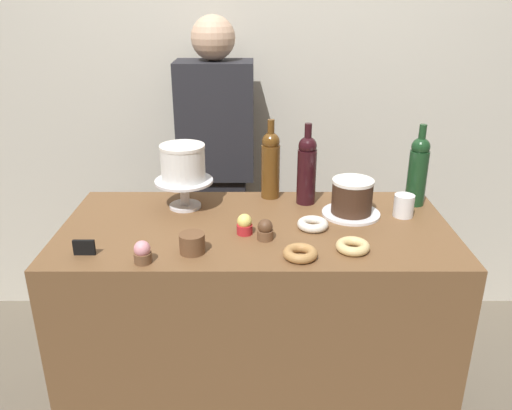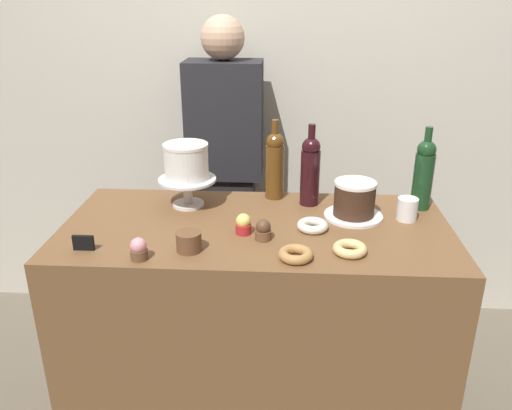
{
  "view_description": "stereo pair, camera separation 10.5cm",
  "coord_description": "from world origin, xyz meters",
  "px_view_note": "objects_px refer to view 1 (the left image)",
  "views": [
    {
      "loc": [
        -0.0,
        -1.72,
        1.69
      ],
      "look_at": [
        0.0,
        0.0,
        0.98
      ],
      "focal_mm": 36.42,
      "sensor_mm": 36.0,
      "label": 1
    },
    {
      "loc": [
        0.1,
        -1.72,
        1.69
      ],
      "look_at": [
        0.0,
        0.0,
        0.98
      ],
      "focal_mm": 36.42,
      "sensor_mm": 36.0,
      "label": 2
    }
  ],
  "objects_px": {
    "chocolate_round_cake": "(352,196)",
    "cupcake_chocolate": "(265,230)",
    "cupcake_lemon": "(245,225)",
    "cupcake_strawberry": "(143,253)",
    "white_layer_cake": "(183,163)",
    "cake_stand_pedestal": "(184,189)",
    "wine_bottle_green": "(418,170)",
    "coffee_cup_ceramic": "(404,206)",
    "donut_sugar": "(313,224)",
    "donut_maple": "(300,253)",
    "cookie_stack": "(192,243)",
    "wine_bottle_dark_red": "(307,169)",
    "donut_glazed": "(353,246)",
    "price_sign_chalkboard": "(84,248)",
    "wine_bottle_amber": "(270,164)",
    "barista_figure": "(217,177)"
  },
  "relations": [
    {
      "from": "donut_glazed",
      "to": "donut_sugar",
      "type": "bearing_deg",
      "value": 123.1
    },
    {
      "from": "cupcake_chocolate",
      "to": "donut_sugar",
      "type": "relative_size",
      "value": 0.66
    },
    {
      "from": "cupcake_lemon",
      "to": "cupcake_strawberry",
      "type": "height_order",
      "value": "same"
    },
    {
      "from": "chocolate_round_cake",
      "to": "cupcake_lemon",
      "type": "bearing_deg",
      "value": -157.39
    },
    {
      "from": "cupcake_chocolate",
      "to": "cake_stand_pedestal",
      "type": "bearing_deg",
      "value": 137.32
    },
    {
      "from": "wine_bottle_dark_red",
      "to": "coffee_cup_ceramic",
      "type": "height_order",
      "value": "wine_bottle_dark_red"
    },
    {
      "from": "coffee_cup_ceramic",
      "to": "donut_glazed",
      "type": "bearing_deg",
      "value": -130.09
    },
    {
      "from": "cupcake_lemon",
      "to": "barista_figure",
      "type": "distance_m",
      "value": 0.79
    },
    {
      "from": "wine_bottle_amber",
      "to": "coffee_cup_ceramic",
      "type": "xyz_separation_m",
      "value": [
        0.5,
        -0.2,
        -0.1
      ]
    },
    {
      "from": "cake_stand_pedestal",
      "to": "chocolate_round_cake",
      "type": "relative_size",
      "value": 1.45
    },
    {
      "from": "white_layer_cake",
      "to": "barista_figure",
      "type": "height_order",
      "value": "barista_figure"
    },
    {
      "from": "white_layer_cake",
      "to": "cupcake_lemon",
      "type": "bearing_deg",
      "value": -45.32
    },
    {
      "from": "wine_bottle_amber",
      "to": "coffee_cup_ceramic",
      "type": "relative_size",
      "value": 3.83
    },
    {
      "from": "white_layer_cake",
      "to": "coffee_cup_ceramic",
      "type": "bearing_deg",
      "value": -5.94
    },
    {
      "from": "cupcake_chocolate",
      "to": "cookie_stack",
      "type": "xyz_separation_m",
      "value": [
        -0.24,
        -0.1,
        -0.0
      ]
    },
    {
      "from": "cupcake_lemon",
      "to": "coffee_cup_ceramic",
      "type": "bearing_deg",
      "value": 14.56
    },
    {
      "from": "cake_stand_pedestal",
      "to": "wine_bottle_dark_red",
      "type": "bearing_deg",
      "value": 5.76
    },
    {
      "from": "cupcake_strawberry",
      "to": "cake_stand_pedestal",
      "type": "bearing_deg",
      "value": 80.48
    },
    {
      "from": "wine_bottle_dark_red",
      "to": "donut_glazed",
      "type": "xyz_separation_m",
      "value": [
        0.12,
        -0.42,
        -0.13
      ]
    },
    {
      "from": "cupcake_lemon",
      "to": "donut_sugar",
      "type": "relative_size",
      "value": 0.66
    },
    {
      "from": "donut_glazed",
      "to": "price_sign_chalkboard",
      "type": "bearing_deg",
      "value": -178.16
    },
    {
      "from": "cookie_stack",
      "to": "cupcake_chocolate",
      "type": "bearing_deg",
      "value": 21.96
    },
    {
      "from": "cupcake_chocolate",
      "to": "cupcake_strawberry",
      "type": "xyz_separation_m",
      "value": [
        -0.39,
        -0.17,
        0.0
      ]
    },
    {
      "from": "cupcake_lemon",
      "to": "cupcake_strawberry",
      "type": "xyz_separation_m",
      "value": [
        -0.32,
        -0.21,
        0.0
      ]
    },
    {
      "from": "cake_stand_pedestal",
      "to": "cupcake_lemon",
      "type": "relative_size",
      "value": 3.05
    },
    {
      "from": "cake_stand_pedestal",
      "to": "wine_bottle_amber",
      "type": "xyz_separation_m",
      "value": [
        0.34,
        0.11,
        0.07
      ]
    },
    {
      "from": "cake_stand_pedestal",
      "to": "white_layer_cake",
      "type": "height_order",
      "value": "white_layer_cake"
    },
    {
      "from": "wine_bottle_green",
      "to": "donut_glazed",
      "type": "height_order",
      "value": "wine_bottle_green"
    },
    {
      "from": "cupcake_lemon",
      "to": "coffee_cup_ceramic",
      "type": "xyz_separation_m",
      "value": [
        0.6,
        0.16,
        0.01
      ]
    },
    {
      "from": "cupcake_strawberry",
      "to": "donut_glazed",
      "type": "height_order",
      "value": "cupcake_strawberry"
    },
    {
      "from": "donut_glazed",
      "to": "cookie_stack",
      "type": "relative_size",
      "value": 1.33
    },
    {
      "from": "wine_bottle_dark_red",
      "to": "cookie_stack",
      "type": "relative_size",
      "value": 3.87
    },
    {
      "from": "cake_stand_pedestal",
      "to": "donut_sugar",
      "type": "height_order",
      "value": "cake_stand_pedestal"
    },
    {
      "from": "cake_stand_pedestal",
      "to": "chocolate_round_cake",
      "type": "xyz_separation_m",
      "value": [
        0.64,
        -0.07,
        -0.0
      ]
    },
    {
      "from": "chocolate_round_cake",
      "to": "cupcake_chocolate",
      "type": "relative_size",
      "value": 2.1
    },
    {
      "from": "chocolate_round_cake",
      "to": "cupcake_chocolate",
      "type": "distance_m",
      "value": 0.4
    },
    {
      "from": "cupcake_chocolate",
      "to": "donut_glazed",
      "type": "distance_m",
      "value": 0.3
    },
    {
      "from": "cake_stand_pedestal",
      "to": "wine_bottle_green",
      "type": "distance_m",
      "value": 0.92
    },
    {
      "from": "donut_glazed",
      "to": "barista_figure",
      "type": "distance_m",
      "value": 1.04
    },
    {
      "from": "cupcake_chocolate",
      "to": "barista_figure",
      "type": "bearing_deg",
      "value": 105.29
    },
    {
      "from": "wine_bottle_green",
      "to": "coffee_cup_ceramic",
      "type": "distance_m",
      "value": 0.18
    },
    {
      "from": "donut_maple",
      "to": "cookie_stack",
      "type": "bearing_deg",
      "value": 173.81
    },
    {
      "from": "cupcake_chocolate",
      "to": "cupcake_lemon",
      "type": "relative_size",
      "value": 1.0
    },
    {
      "from": "cake_stand_pedestal",
      "to": "donut_sugar",
      "type": "relative_size",
      "value": 2.02
    },
    {
      "from": "cupcake_strawberry",
      "to": "white_layer_cake",
      "type": "bearing_deg",
      "value": 80.48
    },
    {
      "from": "cookie_stack",
      "to": "donut_maple",
      "type": "bearing_deg",
      "value": -6.19
    },
    {
      "from": "cake_stand_pedestal",
      "to": "donut_maple",
      "type": "height_order",
      "value": "cake_stand_pedestal"
    },
    {
      "from": "wine_bottle_green",
      "to": "cupcake_lemon",
      "type": "relative_size",
      "value": 4.38
    },
    {
      "from": "price_sign_chalkboard",
      "to": "coffee_cup_ceramic",
      "type": "xyz_separation_m",
      "value": [
        1.11,
        0.31,
        0.02
      ]
    },
    {
      "from": "wine_bottle_amber",
      "to": "cupcake_strawberry",
      "type": "height_order",
      "value": "wine_bottle_amber"
    }
  ]
}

